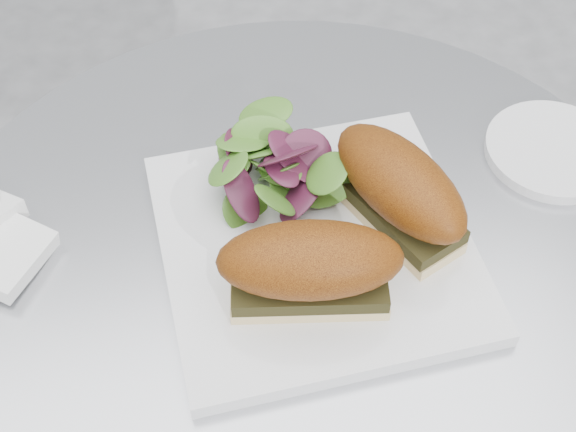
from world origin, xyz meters
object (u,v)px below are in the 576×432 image
Objects in this scene: sandwich_right at (399,189)px; saucer at (553,150)px; plate at (316,245)px; sandwich_left at (310,267)px.

sandwich_right is 0.20m from saucer.
sandwich_left is (-0.02, -0.06, 0.05)m from plate.
sandwich_left reaches higher than saucer.
sandwich_left and sandwich_right have the same top height.
plate is 0.08m from sandwich_left.
saucer is (0.27, 0.13, -0.05)m from sandwich_left.
plate is at bearing 81.37° from sandwich_left.
sandwich_left is 0.11m from sandwich_right.
plate is 0.26m from saucer.
sandwich_right reaches higher than saucer.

